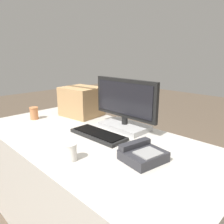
# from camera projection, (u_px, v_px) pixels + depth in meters

# --- Properties ---
(office_desk) EXTENTS (1.80, 0.90, 0.74)m
(office_desk) POSITION_uv_depth(u_px,v_px,m) (92.00, 185.00, 1.57)
(office_desk) COLOR beige
(office_desk) RESTS_ON ground_plane
(monitor) EXTENTS (0.56, 0.22, 0.37)m
(monitor) POSITION_uv_depth(u_px,v_px,m) (125.00, 109.00, 1.60)
(monitor) COLOR #B7B7B7
(monitor) RESTS_ON office_desk
(keyboard) EXTENTS (0.42, 0.17, 0.03)m
(keyboard) POSITION_uv_depth(u_px,v_px,m) (98.00, 134.00, 1.49)
(keyboard) COLOR black
(keyboard) RESTS_ON office_desk
(desk_phone) EXTENTS (0.22, 0.23, 0.08)m
(desk_phone) POSITION_uv_depth(u_px,v_px,m) (142.00, 154.00, 1.15)
(desk_phone) COLOR #2D2D33
(desk_phone) RESTS_ON office_desk
(paper_cup_left) EXTENTS (0.07, 0.07, 0.10)m
(paper_cup_left) POSITION_uv_depth(u_px,v_px,m) (34.00, 113.00, 1.86)
(paper_cup_left) COLOR #BC7547
(paper_cup_left) RESTS_ON office_desk
(paper_cup_right) EXTENTS (0.07, 0.07, 0.10)m
(paper_cup_right) POSITION_uv_depth(u_px,v_px,m) (71.00, 152.00, 1.14)
(paper_cup_right) COLOR white
(paper_cup_right) RESTS_ON office_desk
(cardboard_box) EXTENTS (0.35, 0.32, 0.26)m
(cardboard_box) POSITION_uv_depth(u_px,v_px,m) (82.00, 101.00, 1.96)
(cardboard_box) COLOR tan
(cardboard_box) RESTS_ON office_desk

